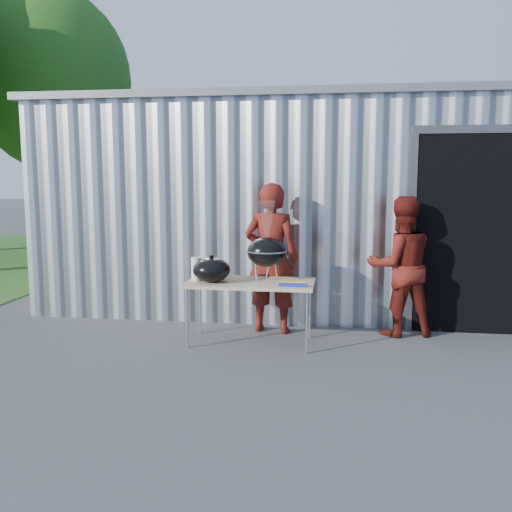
% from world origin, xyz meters
% --- Properties ---
extents(ground, '(80.00, 80.00, 0.00)m').
position_xyz_m(ground, '(0.00, 0.00, 0.00)').
color(ground, '#434346').
extents(building, '(8.20, 6.20, 3.10)m').
position_xyz_m(building, '(0.92, 4.59, 1.54)').
color(building, silver).
rests_on(building, ground).
extents(tree_far, '(4.14, 4.14, 6.86)m').
position_xyz_m(tree_far, '(-6.50, 9.00, 4.47)').
color(tree_far, '#442D19').
rests_on(tree_far, ground).
extents(folding_table, '(1.50, 0.75, 0.75)m').
position_xyz_m(folding_table, '(0.13, 0.84, 0.71)').
color(folding_table, tan).
rests_on(folding_table, ground).
extents(kettle_grill, '(0.48, 0.48, 0.95)m').
position_xyz_m(kettle_grill, '(0.31, 0.91, 1.16)').
color(kettle_grill, black).
rests_on(kettle_grill, folding_table).
extents(grill_lid, '(0.44, 0.44, 0.32)m').
position_xyz_m(grill_lid, '(-0.32, 0.74, 0.89)').
color(grill_lid, black).
rests_on(grill_lid, folding_table).
extents(paper_towels, '(0.12, 0.12, 0.28)m').
position_xyz_m(paper_towels, '(-0.52, 0.79, 0.89)').
color(paper_towels, white).
rests_on(paper_towels, folding_table).
extents(white_tub, '(0.20, 0.15, 0.10)m').
position_xyz_m(white_tub, '(-0.42, 1.03, 0.80)').
color(white_tub, white).
rests_on(white_tub, folding_table).
extents(foil_box, '(0.32, 0.05, 0.06)m').
position_xyz_m(foil_box, '(0.65, 0.59, 0.78)').
color(foil_box, '#192AA7').
rests_on(foil_box, folding_table).
extents(person_cook, '(0.74, 0.53, 1.91)m').
position_xyz_m(person_cook, '(0.31, 1.38, 0.95)').
color(person_cook, '#5F1810').
rests_on(person_cook, ground).
extents(person_bystander, '(0.98, 0.85, 1.74)m').
position_xyz_m(person_bystander, '(1.92, 1.48, 0.87)').
color(person_bystander, '#5F1810').
rests_on(person_bystander, ground).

